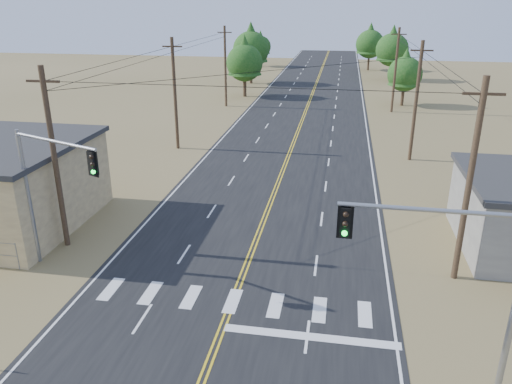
# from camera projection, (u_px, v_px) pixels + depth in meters

# --- Properties ---
(road) EXTENTS (15.00, 200.00, 0.02)m
(road) POSITION_uv_depth(u_px,v_px,m) (287.00, 160.00, 43.27)
(road) COLOR black
(road) RESTS_ON ground
(utility_pole_left_near) EXTENTS (1.80, 0.30, 10.00)m
(utility_pole_left_near) POSITION_uv_depth(u_px,v_px,m) (55.00, 159.00, 26.56)
(utility_pole_left_near) COLOR #4C3826
(utility_pole_left_near) RESTS_ON ground
(utility_pole_left_mid) EXTENTS (1.80, 0.30, 10.00)m
(utility_pole_left_mid) POSITION_uv_depth(u_px,v_px,m) (175.00, 93.00, 44.93)
(utility_pole_left_mid) COLOR #4C3826
(utility_pole_left_mid) RESTS_ON ground
(utility_pole_left_far) EXTENTS (1.80, 0.30, 10.00)m
(utility_pole_left_far) POSITION_uv_depth(u_px,v_px,m) (225.00, 66.00, 63.30)
(utility_pole_left_far) COLOR #4C3826
(utility_pole_left_far) RESTS_ON ground
(utility_pole_right_near) EXTENTS (1.80, 0.30, 10.00)m
(utility_pole_right_near) POSITION_uv_depth(u_px,v_px,m) (469.00, 182.00, 23.21)
(utility_pole_right_near) COLOR #4C3826
(utility_pole_right_near) RESTS_ON ground
(utility_pole_right_mid) EXTENTS (1.80, 0.30, 10.00)m
(utility_pole_right_mid) POSITION_uv_depth(u_px,v_px,m) (416.00, 101.00, 41.58)
(utility_pole_right_mid) COLOR #4C3826
(utility_pole_right_mid) RESTS_ON ground
(utility_pole_right_far) EXTENTS (1.80, 0.30, 10.00)m
(utility_pole_right_far) POSITION_uv_depth(u_px,v_px,m) (395.00, 70.00, 59.95)
(utility_pole_right_far) COLOR #4C3826
(utility_pole_right_far) RESTS_ON ground
(signal_mast_left) EXTENTS (5.23, 2.28, 7.19)m
(signal_mast_left) POSITION_uv_depth(u_px,v_px,m) (45.00, 181.00, 24.13)
(signal_mast_left) COLOR gray
(signal_mast_left) RESTS_ON ground
(signal_mast_right) EXTENTS (6.10, 0.42, 7.03)m
(signal_mast_right) POSITION_uv_depth(u_px,v_px,m) (464.00, 271.00, 16.28)
(signal_mast_right) COLOR gray
(signal_mast_right) RESTS_ON ground
(tree_left_near) EXTENTS (5.11, 5.11, 8.52)m
(tree_left_near) POSITION_uv_depth(u_px,v_px,m) (245.00, 59.00, 69.75)
(tree_left_near) COLOR #3F2D1E
(tree_left_near) RESTS_ON ground
(tree_left_mid) EXTENTS (5.87, 5.87, 9.78)m
(tree_left_mid) POSITION_uv_depth(u_px,v_px,m) (251.00, 46.00, 80.61)
(tree_left_mid) COLOR #3F2D1E
(tree_left_mid) RESTS_ON ground
(tree_left_far) EXTENTS (4.30, 4.30, 7.16)m
(tree_left_far) POSITION_uv_depth(u_px,v_px,m) (260.00, 44.00, 102.04)
(tree_left_far) COLOR #3F2D1E
(tree_left_far) RESTS_ON ground
(tree_right_near) EXTENTS (4.42, 4.42, 7.36)m
(tree_right_near) POSITION_uv_depth(u_px,v_px,m) (405.00, 70.00, 63.92)
(tree_right_near) COLOR #3F2D1E
(tree_right_near) RESTS_ON ground
(tree_right_mid) EXTENTS (5.49, 5.49, 9.14)m
(tree_right_mid) POSITION_uv_depth(u_px,v_px,m) (392.00, 46.00, 84.12)
(tree_right_mid) COLOR #3F2D1E
(tree_right_mid) RESTS_ON ground
(tree_right_far) EXTENTS (5.37, 5.37, 8.95)m
(tree_right_far) POSITION_uv_depth(u_px,v_px,m) (370.00, 41.00, 96.05)
(tree_right_far) COLOR #3F2D1E
(tree_right_far) RESTS_ON ground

